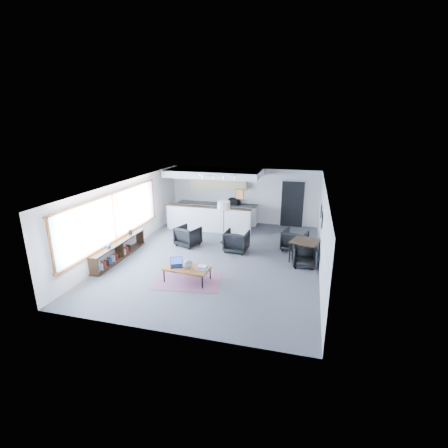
% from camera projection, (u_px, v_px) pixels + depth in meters
% --- Properties ---
extents(room, '(7.02, 9.02, 2.62)m').
position_uv_depth(room, '(217.00, 223.00, 11.21)').
color(room, '#4C4C4E').
rests_on(room, ground).
extents(window, '(0.10, 5.95, 1.66)m').
position_uv_depth(window, '(114.00, 218.00, 11.18)').
color(window, '#8CBFFF').
rests_on(window, room).
extents(console, '(0.35, 3.00, 0.80)m').
position_uv_depth(console, '(119.00, 251.00, 11.34)').
color(console, black).
rests_on(console, floor).
extents(kitchenette, '(4.20, 1.96, 2.60)m').
position_uv_depth(kitchenette, '(214.00, 196.00, 14.90)').
color(kitchenette, white).
rests_on(kitchenette, floor).
extents(doorway, '(1.10, 0.12, 2.15)m').
position_uv_depth(doorway, '(292.00, 204.00, 14.79)').
color(doorway, black).
rests_on(doorway, room).
extents(track_light, '(1.60, 0.07, 0.15)m').
position_uv_depth(track_light, '(218.00, 177.00, 13.02)').
color(track_light, silver).
rests_on(track_light, room).
extents(wall_art_lower, '(0.03, 0.38, 0.48)m').
position_uv_depth(wall_art_lower, '(322.00, 220.00, 10.66)').
color(wall_art_lower, black).
rests_on(wall_art_lower, room).
extents(wall_art_upper, '(0.03, 0.34, 0.44)m').
position_uv_depth(wall_art_upper, '(321.00, 211.00, 11.87)').
color(wall_art_upper, black).
rests_on(wall_art_upper, room).
extents(kilim_rug, '(2.20, 1.65, 0.01)m').
position_uv_depth(kilim_rug, '(188.00, 281.00, 9.87)').
color(kilim_rug, '#683A51').
rests_on(kilim_rug, floor).
extents(coffee_table, '(1.40, 0.83, 0.44)m').
position_uv_depth(coffee_table, '(187.00, 268.00, 9.75)').
color(coffee_table, brown).
rests_on(coffee_table, floor).
extents(laptop, '(0.45, 0.42, 0.26)m').
position_uv_depth(laptop, '(176.00, 263.00, 9.84)').
color(laptop, black).
rests_on(laptop, coffee_table).
extents(ceramic_pot, '(0.28, 0.28, 0.28)m').
position_uv_depth(ceramic_pot, '(188.00, 264.00, 9.63)').
color(ceramic_pot, gray).
rests_on(ceramic_pot, coffee_table).
extents(book_stack, '(0.33, 0.27, 0.10)m').
position_uv_depth(book_stack, '(203.00, 267.00, 9.64)').
color(book_stack, silver).
rests_on(book_stack, coffee_table).
extents(coaster, '(0.12, 0.12, 0.01)m').
position_uv_depth(coaster, '(188.00, 271.00, 9.49)').
color(coaster, '#E5590C').
rests_on(coaster, coffee_table).
extents(armchair_left, '(1.01, 0.98, 0.84)m').
position_uv_depth(armchair_left, '(188.00, 235.00, 12.62)').
color(armchair_left, black).
rests_on(armchair_left, floor).
extents(armchair_right, '(0.88, 0.84, 0.86)m').
position_uv_depth(armchair_right, '(237.00, 240.00, 12.05)').
color(armchair_right, black).
rests_on(armchair_right, floor).
extents(floor_lamp, '(0.49, 0.49, 1.70)m').
position_uv_depth(floor_lamp, '(224.00, 207.00, 12.59)').
color(floor_lamp, black).
rests_on(floor_lamp, floor).
extents(dining_table, '(1.11, 1.11, 0.75)m').
position_uv_depth(dining_table, '(305.00, 243.00, 11.09)').
color(dining_table, black).
rests_on(dining_table, floor).
extents(dining_chair_near, '(0.70, 0.67, 0.66)m').
position_uv_depth(dining_chair_near, '(304.00, 257.00, 10.80)').
color(dining_chair_near, black).
rests_on(dining_chair_near, floor).
extents(dining_chair_far, '(0.87, 0.84, 0.73)m').
position_uv_depth(dining_chair_far, '(295.00, 241.00, 12.11)').
color(dining_chair_far, black).
rests_on(dining_chair_far, floor).
extents(microwave, '(0.55, 0.36, 0.34)m').
position_uv_depth(microwave, '(234.00, 201.00, 15.19)').
color(microwave, black).
rests_on(microwave, kitchenette).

